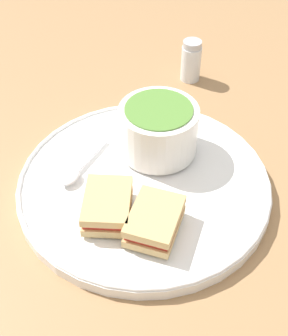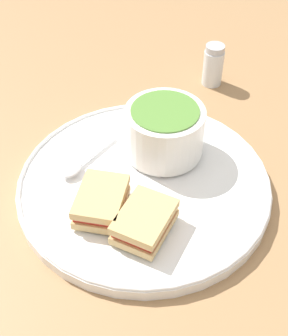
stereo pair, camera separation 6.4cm
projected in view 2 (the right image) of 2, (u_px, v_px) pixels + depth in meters
The scene contains 7 objects.
ground_plane at pixel (144, 189), 0.67m from camera, with size 2.40×2.40×0.00m, color #9E754C.
plate at pixel (144, 184), 0.67m from camera, with size 0.36×0.36×0.02m.
soup_bowl at pixel (164, 131), 0.68m from camera, with size 0.12×0.12×0.07m.
spoon at pixel (76, 167), 0.67m from camera, with size 0.03×0.11×0.01m.
sandwich_half_near at pixel (101, 201), 0.61m from camera, with size 0.09×0.10×0.03m.
sandwich_half_far at pixel (145, 221), 0.58m from camera, with size 0.08×0.10×0.03m.
salt_shaker at pixel (213, 65), 0.84m from camera, with size 0.04×0.04×0.08m.
Camera 2 is at (-0.32, 0.33, 0.49)m, focal length 50.00 mm.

